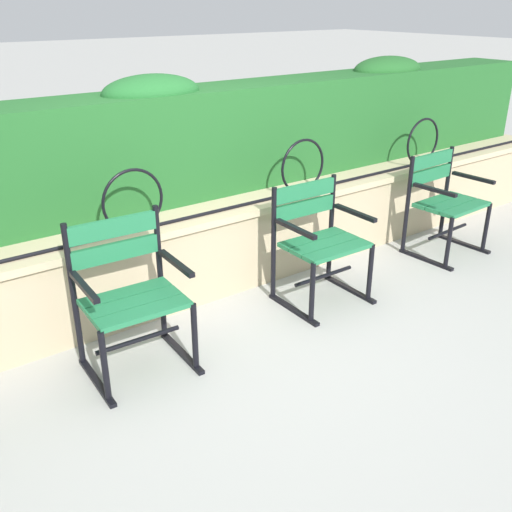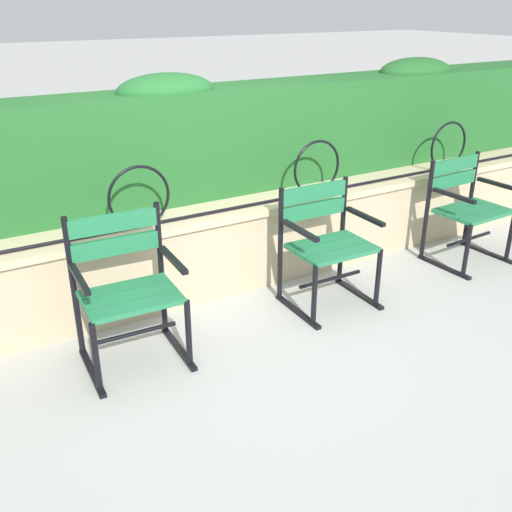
# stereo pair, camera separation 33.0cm
# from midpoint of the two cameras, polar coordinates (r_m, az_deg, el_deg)

# --- Properties ---
(ground_plane) EXTENTS (60.00, 60.00, 0.00)m
(ground_plane) POSITION_cam_midpoint_polar(r_m,az_deg,el_deg) (3.80, -1.99, -7.94)
(ground_plane) COLOR #ADADA8
(stone_wall) EXTENTS (8.23, 0.41, 0.63)m
(stone_wall) POSITION_cam_midpoint_polar(r_m,az_deg,el_deg) (4.23, -7.88, 0.21)
(stone_wall) COLOR tan
(stone_wall) RESTS_ON ground
(iron_arch_fence) EXTENTS (7.67, 0.02, 0.42)m
(iron_arch_fence) POSITION_cam_midpoint_polar(r_m,az_deg,el_deg) (3.84, -13.02, 4.99)
(iron_arch_fence) COLOR black
(iron_arch_fence) RESTS_ON stone_wall
(hedge_row) EXTENTS (8.06, 0.51, 0.92)m
(hedge_row) POSITION_cam_midpoint_polar(r_m,az_deg,el_deg) (4.36, -11.58, 10.85)
(hedge_row) COLOR #236028
(hedge_row) RESTS_ON stone_wall
(park_chair_centre_left) EXTENTS (0.60, 0.55, 0.90)m
(park_chair_centre_left) POSITION_cam_midpoint_polar(r_m,az_deg,el_deg) (3.43, -15.11, -3.60)
(park_chair_centre_left) COLOR #237547
(park_chair_centre_left) RESTS_ON ground
(park_chair_centre_right) EXTENTS (0.59, 0.53, 0.84)m
(park_chair_centre_right) POSITION_cam_midpoint_polar(r_m,az_deg,el_deg) (4.09, 3.84, 1.64)
(park_chair_centre_right) COLOR #237547
(park_chair_centre_right) RESTS_ON ground
(park_chair_rightmost) EXTENTS (0.61, 0.55, 0.84)m
(park_chair_rightmost) POSITION_cam_midpoint_polar(r_m,az_deg,el_deg) (5.09, 16.25, 5.28)
(park_chair_rightmost) COLOR #237547
(park_chair_rightmost) RESTS_ON ground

